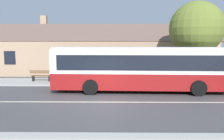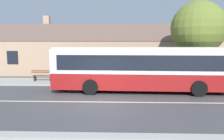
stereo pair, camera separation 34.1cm
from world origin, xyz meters
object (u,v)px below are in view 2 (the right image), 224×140
Objects in this scene: bench_by_building at (43,76)px; street_tree_primary at (198,30)px; transit_bus at (140,68)px; bench_down_street at (96,77)px.

bench_by_building is 13.59m from street_tree_primary.
transit_bus is at bearing -143.59° from street_tree_primary.
street_tree_primary reaches higher than bench_by_building.
transit_bus is at bearing -20.79° from bench_by_building.
bench_by_building is at bearing -176.39° from street_tree_primary.
bench_by_building is (-7.85, 2.98, -1.07)m from transit_bus.
transit_bus reaches higher than bench_down_street.
transit_bus is 6.99m from street_tree_primary.
bench_down_street is (-3.31, 2.38, -1.06)m from transit_bus.
bench_down_street is (4.54, -0.60, 0.01)m from bench_by_building.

